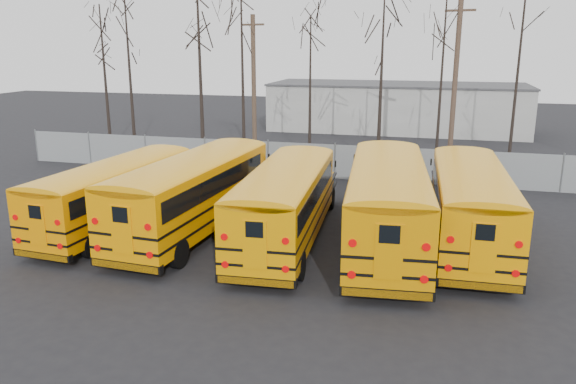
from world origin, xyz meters
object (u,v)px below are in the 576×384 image
(bus_e, at_px, (470,199))
(utility_pole_right, at_px, (455,84))
(utility_pole_left, at_px, (254,88))
(bus_a, at_px, (118,189))
(bus_b, at_px, (196,187))
(bus_c, at_px, (287,197))
(bus_d, at_px, (388,197))

(bus_e, distance_m, utility_pole_right, 14.63)
(utility_pole_left, height_order, utility_pole_right, utility_pole_right)
(bus_a, bearing_deg, bus_e, 10.50)
(bus_b, distance_m, utility_pole_left, 14.77)
(bus_c, distance_m, bus_e, 7.01)
(bus_d, xyz_separation_m, utility_pole_left, (-9.88, 14.10, 2.80))
(bus_c, height_order, utility_pole_right, utility_pole_right)
(bus_d, bearing_deg, bus_e, 13.07)
(bus_b, xyz_separation_m, bus_d, (7.72, 0.22, 0.08))
(bus_c, distance_m, utility_pole_right, 17.29)
(bus_c, bearing_deg, utility_pole_right, 64.35)
(bus_a, bearing_deg, bus_d, 7.02)
(bus_e, distance_m, utility_pole_left, 18.62)
(utility_pole_left, xyz_separation_m, utility_pole_right, (12.43, 1.15, 0.41))
(bus_e, height_order, utility_pole_right, utility_pole_right)
(bus_b, bearing_deg, utility_pole_left, 102.34)
(bus_d, distance_m, bus_e, 3.21)
(bus_b, bearing_deg, bus_a, -170.58)
(bus_c, relative_size, utility_pole_left, 1.21)
(bus_d, bearing_deg, utility_pole_right, 75.04)
(utility_pole_right, bearing_deg, bus_d, -83.37)
(bus_a, distance_m, bus_d, 11.13)
(utility_pole_right, bearing_deg, bus_c, -95.93)
(bus_d, bearing_deg, bus_c, -178.40)
(bus_a, relative_size, bus_b, 0.90)
(bus_a, bearing_deg, bus_b, 9.82)
(bus_b, relative_size, bus_e, 1.04)
(bus_b, xyz_separation_m, bus_e, (10.75, 1.24, -0.06))
(utility_pole_right, bearing_deg, bus_e, -71.92)
(bus_c, height_order, utility_pole_left, utility_pole_left)
(bus_a, xyz_separation_m, utility_pole_right, (13.66, 15.81, 3.48))
(bus_e, height_order, utility_pole_left, utility_pole_left)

